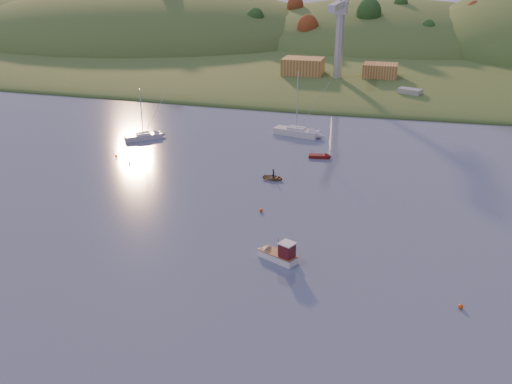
% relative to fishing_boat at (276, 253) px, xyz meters
% --- Properties ---
extents(ground, '(500.00, 500.00, 0.00)m').
position_rel_fishing_boat_xyz_m(ground, '(-7.80, -22.72, -0.78)').
color(ground, '#3C4B63').
rests_on(ground, ground).
extents(far_shore, '(620.00, 220.00, 1.50)m').
position_rel_fishing_boat_xyz_m(far_shore, '(-7.80, 207.28, -0.78)').
color(far_shore, '#3B5421').
rests_on(far_shore, ground).
extents(shore_slope, '(640.00, 150.00, 7.00)m').
position_rel_fishing_boat_xyz_m(shore_slope, '(-7.80, 142.28, -0.78)').
color(shore_slope, '#3B5421').
rests_on(shore_slope, ground).
extents(hill_left_far, '(120.00, 100.00, 32.00)m').
position_rel_fishing_boat_xyz_m(hill_left_far, '(-167.80, 192.28, -0.78)').
color(hill_left_far, '#3B5421').
rests_on(hill_left_far, ground).
extents(hill_left, '(170.00, 140.00, 44.00)m').
position_rel_fishing_boat_xyz_m(hill_left, '(-97.80, 177.28, -0.78)').
color(hill_left, '#3B5421').
rests_on(hill_left, ground).
extents(hill_center, '(140.00, 120.00, 36.00)m').
position_rel_fishing_boat_xyz_m(hill_center, '(2.20, 187.28, -0.78)').
color(hill_center, '#3B5421').
rests_on(hill_center, ground).
extents(hillside_trees, '(280.00, 50.00, 32.00)m').
position_rel_fishing_boat_xyz_m(hillside_trees, '(-7.80, 162.28, -0.78)').
color(hillside_trees, '#224C1B').
rests_on(hillside_trees, ground).
extents(wharf, '(42.00, 16.00, 2.40)m').
position_rel_fishing_boat_xyz_m(wharf, '(-2.80, 99.28, 0.42)').
color(wharf, slate).
rests_on(wharf, ground).
extents(shed_west, '(11.00, 8.00, 4.80)m').
position_rel_fishing_boat_xyz_m(shed_west, '(-15.80, 100.28, 4.02)').
color(shed_west, brown).
rests_on(shed_west, wharf).
extents(shed_east, '(9.00, 7.00, 4.00)m').
position_rel_fishing_boat_xyz_m(shed_east, '(5.20, 101.28, 3.62)').
color(shed_east, brown).
rests_on(shed_east, wharf).
extents(dock_crane, '(3.20, 28.00, 20.30)m').
position_rel_fishing_boat_xyz_m(dock_crane, '(-5.80, 95.67, 16.40)').
color(dock_crane, '#B7B7BC').
rests_on(dock_crane, wharf).
extents(fishing_boat, '(5.71, 3.94, 3.52)m').
position_rel_fishing_boat_xyz_m(fishing_boat, '(0.00, 0.00, 0.00)').
color(fishing_boat, white).
rests_on(fishing_boat, ground).
extents(sailboat_near, '(6.78, 6.12, 9.78)m').
position_rel_fishing_boat_xyz_m(sailboat_near, '(-35.79, 39.96, -0.12)').
color(sailboat_near, silver).
rests_on(sailboat_near, ground).
extents(sailboat_far, '(9.49, 4.64, 12.65)m').
position_rel_fishing_boat_xyz_m(sailboat_far, '(-7.56, 50.26, 0.02)').
color(sailboat_far, silver).
rests_on(sailboat_far, ground).
extents(canoe, '(3.59, 2.73, 0.70)m').
position_rel_fishing_boat_xyz_m(canoe, '(-6.24, 25.08, -0.43)').
color(canoe, '#8F724F').
rests_on(canoe, ground).
extents(paddler, '(0.42, 0.59, 1.52)m').
position_rel_fishing_boat_xyz_m(paddler, '(-6.24, 25.08, -0.02)').
color(paddler, black).
rests_on(paddler, ground).
extents(red_tender, '(4.20, 1.89, 1.38)m').
position_rel_fishing_boat_xyz_m(red_tender, '(-0.27, 37.73, -0.49)').
color(red_tender, '#5D110D').
rests_on(red_tender, ground).
extents(work_vessel, '(13.90, 9.26, 3.37)m').
position_rel_fishing_boat_xyz_m(work_vessel, '(13.51, 85.28, 0.42)').
color(work_vessel, '#515D6B').
rests_on(work_vessel, ground).
extents(buoy_0, '(0.50, 0.50, 0.50)m').
position_rel_fishing_boat_xyz_m(buoy_0, '(20.22, -5.15, -0.53)').
color(buoy_0, '#DA490B').
rests_on(buoy_0, ground).
extents(buoy_1, '(0.50, 0.50, 0.50)m').
position_rel_fishing_boat_xyz_m(buoy_1, '(-4.98, 12.49, -0.53)').
color(buoy_1, '#DA490B').
rests_on(buoy_1, ground).
extents(buoy_2, '(0.50, 0.50, 0.50)m').
position_rel_fishing_boat_xyz_m(buoy_2, '(-35.63, 28.64, -0.53)').
color(buoy_2, '#DA490B').
rests_on(buoy_2, ground).
extents(buoy_3, '(0.50, 0.50, 0.50)m').
position_rel_fishing_boat_xyz_m(buoy_3, '(-31.54, 25.58, -0.53)').
color(buoy_3, '#DA490B').
rests_on(buoy_3, ground).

